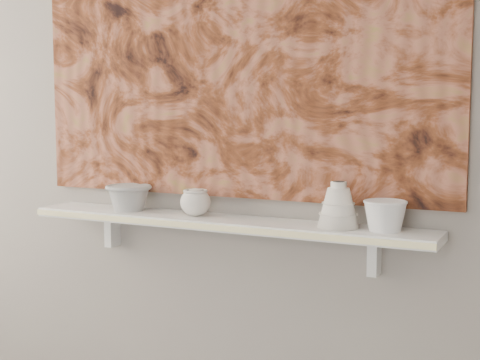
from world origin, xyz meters
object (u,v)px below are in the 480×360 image
Objects in this scene: bowl_white at (385,216)px; painting at (233,30)px; bowl_grey at (129,197)px; shelf at (222,223)px; bell_vessel at (338,205)px; cup_cream at (195,202)px.

painting is at bearing 171.46° from bowl_white.
bowl_grey is (-0.37, -0.08, -0.56)m from painting.
bowl_grey reaches higher than bowl_white.
bell_vessel reaches higher than shelf.
bell_vessel reaches higher than bowl_white.
bowl_white is (0.54, 0.00, 0.06)m from shelf.
cup_cream is 0.49m from bell_vessel.
shelf is 0.63m from painting.
bell_vessel is 0.14m from bowl_white.
cup_cream is 0.79× the size of bowl_white.
shelf is 0.37m from bowl_grey.
shelf is at bearing 180.00° from bell_vessel.
bell_vessel is (0.76, 0.00, 0.02)m from bowl_grey.
bowl_grey is at bearing -167.65° from painting.
bowl_white is at bearing 0.00° from bowl_grey.
bowl_grey is 0.27m from cup_cream.
cup_cream is (-0.10, 0.00, 0.06)m from shelf.
bell_vessel is at bearing 0.00° from bowl_grey.
cup_cream and bowl_white have the same top height.
cup_cream is at bearing 180.00° from bowl_white.
bell_vessel is (0.39, 0.00, 0.08)m from shelf.
bowl_grey is 1.60× the size of cup_cream.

